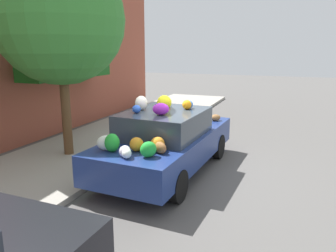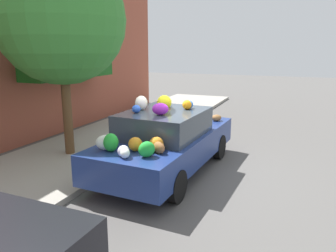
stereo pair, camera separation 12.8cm
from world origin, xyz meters
The scene contains 6 objects.
ground_plane centered at (0.00, 0.00, 0.00)m, with size 60.00×60.00×0.00m, color #565451.
sidewalk_curb centered at (0.00, 2.70, 0.06)m, with size 24.00×3.20×0.13m.
building_facade centered at (0.12, 4.91, 2.71)m, with size 18.00×1.20×5.48m.
street_tree centered at (-0.08, 2.79, 3.54)m, with size 3.20×3.20×5.02m.
fire_hydrant centered at (1.95, 1.53, 0.47)m, with size 0.20×0.20×0.70m.
art_car centered at (-0.07, -0.02, 0.79)m, with size 4.62×2.05×1.82m.
Camera 2 is at (-6.83, -2.84, 2.85)m, focal length 35.00 mm.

